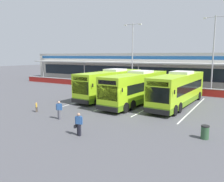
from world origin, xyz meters
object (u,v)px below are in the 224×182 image
object	(u,v)px
pedestrian_with_handbag	(79,124)
pedestrian_child	(36,107)
pedestrian_in_dark_coat	(59,109)
lamp_post_centre	(213,50)
coach_bus_centre	(178,90)
lamp_post_west	(132,51)
litter_bin	(205,132)
coach_bus_left_centre	(137,88)
coach_bus_leftmost	(111,84)

from	to	relation	value
pedestrian_with_handbag	pedestrian_child	distance (m)	8.43
pedestrian_in_dark_coat	lamp_post_centre	xyz separation A→B (m)	(9.50, 21.04, 5.42)
coach_bus_centre	lamp_post_centre	world-z (taller)	lamp_post_centre
pedestrian_with_handbag	lamp_post_west	bearing A→B (deg)	107.60
pedestrian_with_handbag	litter_bin	world-z (taller)	pedestrian_with_handbag
coach_bus_left_centre	lamp_post_centre	world-z (taller)	lamp_post_centre
pedestrian_with_handbag	lamp_post_west	xyz separation A→B (m)	(-7.66, 24.14, 5.43)
coach_bus_left_centre	pedestrian_child	xyz separation A→B (m)	(-6.76, -8.91, -1.24)
coach_bus_leftmost	coach_bus_left_centre	xyz separation A→B (m)	(4.36, -1.41, 0.00)
coach_bus_centre	lamp_post_centre	xyz separation A→B (m)	(2.09, 10.04, 4.50)
coach_bus_left_centre	lamp_post_west	bearing A→B (deg)	118.29
coach_bus_left_centre	coach_bus_centre	bearing A→B (deg)	17.25
coach_bus_leftmost	pedestrian_in_dark_coat	bearing A→B (deg)	-82.92
coach_bus_leftmost	pedestrian_with_handbag	distance (m)	14.46
coach_bus_centre	pedestrian_child	size ratio (longest dim) A/B	12.21
coach_bus_left_centre	pedestrian_child	world-z (taller)	coach_bus_left_centre
pedestrian_child	litter_bin	xyz separation A→B (m)	(15.53, 0.80, -0.07)
coach_bus_leftmost	coach_bus_centre	distance (m)	8.78
coach_bus_leftmost	lamp_post_west	bearing A→B (deg)	101.54
pedestrian_child	lamp_post_centre	distance (m)	24.94
coach_bus_centre	litter_bin	world-z (taller)	coach_bus_centre
pedestrian_in_dark_coat	lamp_post_west	bearing A→B (deg)	99.30
coach_bus_centre	litter_bin	distance (m)	10.51
lamp_post_west	litter_bin	xyz separation A→B (m)	(15.33, -20.29, -5.82)
pedestrian_in_dark_coat	coach_bus_centre	bearing A→B (deg)	56.04
coach_bus_leftmost	pedestrian_child	size ratio (longest dim) A/B	12.21
coach_bus_left_centre	lamp_post_centre	bearing A→B (deg)	60.27
coach_bus_leftmost	pedestrian_in_dark_coat	xyz separation A→B (m)	(1.37, -11.04, -0.91)
lamp_post_west	lamp_post_centre	size ratio (longest dim) A/B	1.00
pedestrian_with_handbag	lamp_post_centre	bearing A→B (deg)	76.94
coach_bus_centre	litter_bin	size ratio (longest dim) A/B	13.19
lamp_post_centre	litter_bin	distance (m)	20.49
coach_bus_leftmost	lamp_post_centre	distance (m)	15.45
coach_bus_leftmost	coach_bus_left_centre	world-z (taller)	same
coach_bus_leftmost	litter_bin	size ratio (longest dim) A/B	13.19
coach_bus_leftmost	coach_bus_left_centre	distance (m)	4.58
pedestrian_child	coach_bus_left_centre	bearing A→B (deg)	52.81
pedestrian_with_handbag	lamp_post_west	world-z (taller)	lamp_post_west
coach_bus_centre	pedestrian_in_dark_coat	world-z (taller)	coach_bus_centre
litter_bin	coach_bus_leftmost	bearing A→B (deg)	144.06
lamp_post_west	lamp_post_centre	world-z (taller)	same
coach_bus_left_centre	litter_bin	world-z (taller)	coach_bus_left_centre
pedestrian_with_handbag	litter_bin	size ratio (longest dim) A/B	1.74
pedestrian_child	lamp_post_centre	size ratio (longest dim) A/B	0.09
pedestrian_with_handbag	pedestrian_in_dark_coat	world-z (taller)	same
lamp_post_west	pedestrian_in_dark_coat	bearing A→B (deg)	-80.70
pedestrian_child	lamp_post_west	bearing A→B (deg)	89.46
pedestrian_child	lamp_post_west	world-z (taller)	lamp_post_west
pedestrian_with_handbag	pedestrian_child	bearing A→B (deg)	158.82
coach_bus_left_centre	litter_bin	distance (m)	12.01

